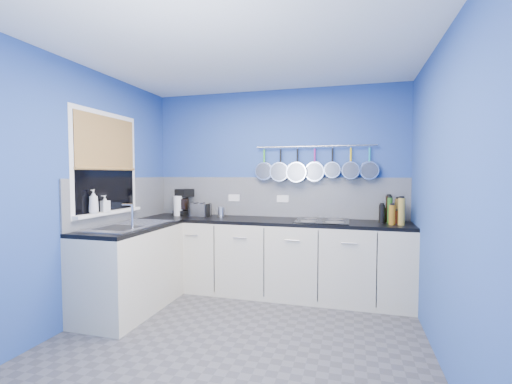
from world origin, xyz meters
The scene contains 43 objects.
floor centered at (0.00, 0.00, -0.01)m, with size 3.20×3.00×0.02m, color #47474C.
ceiling centered at (0.00, 0.00, 2.51)m, with size 3.20×3.00×0.02m, color white.
wall_back centered at (0.00, 1.51, 1.25)m, with size 3.20×0.02×2.50m, color #2A4995.
wall_front centered at (0.00, -1.51, 1.25)m, with size 3.20×0.02×2.50m, color #2A4995.
wall_left centered at (-1.61, 0.00, 1.25)m, with size 0.02×3.00×2.50m, color #2A4995.
wall_right centered at (1.61, 0.00, 1.25)m, with size 0.02×3.00×2.50m, color #2A4995.
backsplash_back centered at (0.00, 1.49, 1.15)m, with size 3.20×0.02×0.50m, color #9D9EA1.
backsplash_left centered at (-1.59, 0.60, 1.15)m, with size 0.02×1.80×0.50m, color #9D9EA1.
cabinet_run_back centered at (0.00, 1.20, 0.43)m, with size 3.20×0.60×0.86m, color beige.
worktop_back centered at (0.00, 1.20, 0.88)m, with size 3.20×0.60×0.04m, color black.
cabinet_run_left centered at (-1.30, 0.30, 0.43)m, with size 0.60×1.20×0.86m, color beige.
worktop_left centered at (-1.30, 0.30, 0.88)m, with size 0.60×1.20×0.04m, color black.
window_frame centered at (-1.58, 0.30, 1.55)m, with size 0.01×1.00×1.10m, color white.
window_glass centered at (-1.57, 0.30, 1.55)m, with size 0.01×0.90×1.00m, color black.
bamboo_blind centered at (-1.56, 0.30, 1.77)m, with size 0.01×0.90×0.55m, color #945E2D.
window_sill centered at (-1.55, 0.30, 1.04)m, with size 0.10×0.98×0.03m, color white.
sink_unit centered at (-1.30, 0.30, 0.90)m, with size 0.50×0.95×0.01m, color silver.
mixer_tap centered at (-1.14, 0.12, 1.03)m, with size 0.12×0.08×0.26m, color silver, non-canonical shape.
socket_left centered at (-0.55, 1.48, 1.13)m, with size 0.15×0.01×0.09m, color white.
socket_right centered at (0.10, 1.48, 1.13)m, with size 0.15×0.01×0.09m, color white.
pot_rail centered at (0.50, 1.45, 1.78)m, with size 0.02×0.02×1.45m, color silver.
soap_bottle_a centered at (-1.53, 0.05, 1.17)m, with size 0.09×0.09×0.24m, color white.
soap_bottle_b centered at (-1.53, 0.21, 1.14)m, with size 0.08×0.08×0.17m, color white.
paper_towel centered at (-1.24, 1.25, 1.03)m, with size 0.11×0.11×0.26m, color white.
coffee_maker centered at (-1.20, 1.32, 1.07)m, with size 0.19×0.22×0.35m, color black, non-canonical shape.
toaster centered at (-0.96, 1.29, 0.98)m, with size 0.25×0.14×0.16m, color silver.
canister centered at (-0.66, 1.29, 0.96)m, with size 0.08×0.08×0.12m, color silver.
hob centered at (0.62, 1.19, 0.91)m, with size 0.60×0.53×0.01m, color black.
pan_0 centered at (-0.13, 1.44, 1.57)m, with size 0.22×0.06×0.41m, color silver, non-canonical shape.
pan_1 centered at (0.08, 1.44, 1.57)m, with size 0.24×0.11×0.43m, color silver, non-canonical shape.
pan_2 centered at (0.29, 1.44, 1.56)m, with size 0.25×0.12×0.44m, color silver, non-canonical shape.
pan_3 centered at (0.50, 1.44, 1.57)m, with size 0.24×0.06×0.43m, color silver, non-canonical shape.
pan_4 centered at (0.71, 1.44, 1.59)m, with size 0.20×0.07×0.39m, color silver, non-canonical shape.
pan_5 centered at (0.92, 1.44, 1.58)m, with size 0.21×0.11×0.40m, color silver, non-canonical shape.
pan_6 centered at (1.14, 1.44, 1.58)m, with size 0.21×0.07×0.40m, color silver, non-canonical shape.
condiment_0 centered at (1.44, 1.32, 1.03)m, with size 0.06×0.06×0.27m, color brown.
condiment_1 centered at (1.35, 1.33, 1.05)m, with size 0.07×0.07×0.30m, color black.
condiment_2 centered at (1.28, 1.33, 0.98)m, with size 0.07×0.07×0.16m, color #3F721E.
condiment_3 centered at (1.44, 1.23, 0.97)m, with size 0.07×0.07×0.14m, color #4C190C.
condiment_4 centered at (1.35, 1.23, 1.04)m, with size 0.05×0.05×0.28m, color #265919.
condiment_5 centered at (1.26, 1.22, 1.00)m, with size 0.07×0.07×0.21m, color black.
condiment_6 centered at (1.45, 1.12, 1.04)m, with size 0.07×0.07×0.29m, color olive.
condiment_7 centered at (1.36, 1.11, 1.01)m, with size 0.07×0.07×0.21m, color #8C5914.
Camera 1 is at (0.94, -2.84, 1.44)m, focal length 24.42 mm.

